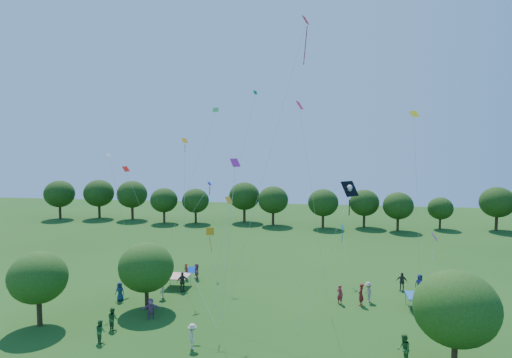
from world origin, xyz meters
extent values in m
cylinder|color=#422B19|center=(-15.99, 12.72, 0.92)|extent=(0.38, 0.38, 1.84)
ellipsoid|color=#275016|center=(-15.99, 12.72, 3.64)|extent=(4.22, 4.22, 3.80)
cylinder|color=#422B19|center=(-9.52, 17.25, 0.77)|extent=(0.32, 0.32, 1.54)
ellipsoid|color=#275016|center=(-9.52, 17.25, 3.43)|extent=(4.44, 4.44, 4.00)
cylinder|color=#422B19|center=(12.47, 10.54, 0.86)|extent=(0.35, 0.35, 1.71)
ellipsoid|color=#275016|center=(12.47, 10.54, 3.82)|extent=(4.97, 4.97, 4.47)
cylinder|color=#422B19|center=(-41.12, 55.27, 1.08)|extent=(0.44, 0.44, 2.15)
ellipsoid|color=#1F3E11|center=(-41.12, 55.27, 4.35)|extent=(5.17, 5.17, 4.65)
cylinder|color=#422B19|center=(-34.66, 56.91, 1.09)|extent=(0.45, 0.45, 2.17)
ellipsoid|color=#1F3E11|center=(-34.66, 56.91, 4.39)|extent=(5.22, 5.22, 4.70)
cylinder|color=#422B19|center=(-28.36, 56.56, 1.08)|extent=(0.44, 0.44, 2.15)
ellipsoid|color=#1F3E11|center=(-28.36, 56.56, 4.35)|extent=(5.17, 5.17, 4.65)
cylinder|color=#422B19|center=(-21.78, 54.28, 0.93)|extent=(0.38, 0.38, 1.87)
ellipsoid|color=#1F3E11|center=(-21.78, 54.28, 3.77)|extent=(4.48, 4.48, 4.03)
cylinder|color=#422B19|center=(-16.56, 54.89, 0.92)|extent=(0.38, 0.38, 1.84)
ellipsoid|color=#1F3E11|center=(-16.56, 54.89, 3.72)|extent=(4.42, 4.42, 3.98)
cylinder|color=#422B19|center=(-8.83, 57.29, 1.07)|extent=(0.44, 0.44, 2.14)
ellipsoid|color=#1F3E11|center=(-8.83, 57.29, 4.33)|extent=(5.14, 5.14, 4.63)
cylinder|color=#422B19|center=(-3.73, 55.12, 1.01)|extent=(0.42, 0.42, 2.03)
ellipsoid|color=#1F3E11|center=(-3.73, 55.12, 4.09)|extent=(4.86, 4.86, 4.37)
cylinder|color=#422B19|center=(4.25, 54.00, 0.98)|extent=(0.40, 0.40, 1.96)
ellipsoid|color=#1F3E11|center=(4.25, 54.00, 3.96)|extent=(4.71, 4.71, 4.24)
cylinder|color=#422B19|center=(10.62, 55.53, 0.96)|extent=(0.39, 0.39, 1.91)
ellipsoid|color=#1F3E11|center=(10.62, 55.53, 3.87)|extent=(4.59, 4.59, 4.13)
cylinder|color=#422B19|center=(15.42, 53.36, 0.94)|extent=(0.39, 0.39, 1.89)
ellipsoid|color=#1F3E11|center=(15.42, 53.36, 3.82)|extent=(4.54, 4.54, 4.08)
cylinder|color=#422B19|center=(22.08, 55.90, 0.79)|extent=(0.33, 0.33, 1.58)
ellipsoid|color=#1F3E11|center=(22.08, 55.90, 3.20)|extent=(3.80, 3.80, 3.42)
cylinder|color=#422B19|center=(30.27, 56.13, 1.07)|extent=(0.44, 0.44, 2.13)
ellipsoid|color=#1F3E11|center=(30.27, 56.13, 4.31)|extent=(5.12, 5.12, 4.61)
cube|color=red|center=(-8.86, 22.78, 1.05)|extent=(2.20, 2.20, 0.08)
cylinder|color=#999999|center=(-9.86, 21.78, 0.55)|extent=(0.05, 0.05, 1.10)
cylinder|color=#999999|center=(-7.86, 21.78, 0.55)|extent=(0.05, 0.05, 1.10)
cylinder|color=#999999|center=(-9.86, 23.78, 0.55)|extent=(0.05, 0.05, 1.10)
cylinder|color=#999999|center=(-7.86, 23.78, 0.55)|extent=(0.05, 0.05, 1.10)
cube|color=#17529A|center=(12.49, 20.66, 1.05)|extent=(2.20, 2.20, 0.08)
cylinder|color=#999999|center=(11.49, 19.66, 0.55)|extent=(0.05, 0.05, 1.10)
cylinder|color=#999999|center=(13.49, 19.66, 0.55)|extent=(0.05, 0.05, 1.10)
cylinder|color=#999999|center=(11.49, 21.66, 0.55)|extent=(0.05, 0.05, 1.10)
cylinder|color=#999999|center=(13.49, 21.66, 0.55)|extent=(0.05, 0.05, 1.10)
imported|color=navy|center=(13.14, 24.48, 0.88)|extent=(0.92, 0.56, 1.76)
imported|color=maroon|center=(7.75, 20.67, 0.92)|extent=(0.64, 0.79, 1.84)
imported|color=#296130|center=(-10.18, 10.86, 0.78)|extent=(0.86, 0.81, 1.56)
imported|color=#A39A82|center=(8.42, 21.64, 0.85)|extent=(0.81, 1.21, 1.70)
imported|color=#3B332F|center=(11.68, 25.04, 0.85)|extent=(1.08, 0.72, 1.69)
imported|color=#9B5A88|center=(-8.38, 15.28, 0.79)|extent=(1.57, 1.05, 1.58)
imported|color=navy|center=(14.96, 19.81, 0.81)|extent=(0.86, 0.56, 1.63)
imported|color=maroon|center=(6.05, 20.78, 0.80)|extent=(0.71, 0.68, 1.60)
imported|color=#2C662B|center=(9.66, 11.00, 0.91)|extent=(0.49, 0.90, 1.82)
imported|color=beige|center=(-3.75, 10.92, 0.83)|extent=(0.85, 1.19, 1.67)
imported|color=#38352D|center=(-7.97, 21.67, 0.90)|extent=(1.15, 0.99, 1.80)
imported|color=#824C68|center=(-7.76, 25.48, 0.79)|extent=(1.16, 1.54, 1.58)
imported|color=navy|center=(-12.49, 18.59, 0.81)|extent=(0.80, 0.43, 1.61)
imported|color=maroon|center=(-8.71, 25.18, 0.80)|extent=(0.71, 0.63, 1.60)
imported|color=#225025|center=(-10.35, 12.95, 0.80)|extent=(0.89, 0.81, 1.61)
imported|color=#C4AD9D|center=(-9.19, 19.78, 0.85)|extent=(0.76, 1.20, 1.70)
imported|color=#3B342F|center=(-13.37, 23.08, 0.85)|extent=(0.60, 1.05, 1.70)
cube|color=black|center=(6.43, 15.31, 10.29)|extent=(1.31, 1.30, 1.02)
cube|color=black|center=(6.43, 15.36, 8.94)|extent=(0.06, 0.27, 1.18)
sphere|color=white|center=(6.43, 15.25, 10.39)|extent=(0.37, 0.37, 0.37)
cylinder|color=white|center=(6.43, 15.25, 10.11)|extent=(0.26, 0.52, 0.34)
cylinder|color=white|center=(6.43, 15.25, 10.11)|extent=(0.26, 0.52, 0.34)
cylinder|color=beige|center=(4.74, 13.46, 5.55)|extent=(3.41, 3.73, 8.50)
cube|color=red|center=(2.99, 20.33, 23.20)|extent=(0.62, 0.87, 0.68)
cube|color=red|center=(2.99, 20.38, 21.21)|extent=(0.35, 0.59, 2.94)
cylinder|color=beige|center=(0.37, 17.39, 12.09)|extent=(5.28, 5.89, 21.58)
cube|color=red|center=(-14.63, 24.94, 10.86)|extent=(0.64, 0.76, 0.51)
cylinder|color=beige|center=(-12.93, 25.35, 5.94)|extent=(3.42, 0.84, 9.29)
cube|color=orange|center=(-3.45, 14.55, 7.10)|extent=(0.61, 0.42, 0.50)
cube|color=orange|center=(-3.45, 14.60, 6.14)|extent=(0.18, 0.26, 1.20)
cylinder|color=beige|center=(-2.85, 12.96, 4.08)|extent=(1.21, 3.19, 5.58)
cube|color=orange|center=(-2.22, 15.29, 9.32)|extent=(0.50, 0.63, 0.48)
cylinder|color=beige|center=(-2.12, 13.34, 5.20)|extent=(0.21, 3.93, 7.80)
cube|color=#198E4A|center=(-2.30, 28.05, 18.37)|extent=(0.42, 0.45, 0.38)
cylinder|color=beige|center=(-3.75, 25.38, 9.75)|extent=(2.93, 5.37, 16.90)
cube|color=#1B12B9|center=(-7.35, 29.21, 9.10)|extent=(0.38, 0.48, 0.35)
cube|color=#1B12B9|center=(-7.35, 29.26, 8.38)|extent=(0.15, 0.21, 0.89)
cylinder|color=beige|center=(-9.44, 27.35, 5.11)|extent=(4.19, 3.75, 7.63)
cube|color=#AD1C8C|center=(-0.50, 9.29, 12.36)|extent=(0.61, 0.65, 0.48)
cylinder|color=beige|center=(-1.22, 10.45, 6.71)|extent=(1.47, 2.34, 10.83)
cube|color=white|center=(-14.06, 20.35, 12.37)|extent=(0.48, 0.53, 0.36)
cylinder|color=beige|center=(-13.05, 20.70, 6.74)|extent=(2.04, 0.72, 10.89)
cube|color=#0B6FAD|center=(6.39, 27.08, 5.31)|extent=(0.41, 0.56, 0.42)
cube|color=#0B6FAD|center=(6.39, 27.13, 4.42)|extent=(0.18, 0.25, 1.13)
cylinder|color=beige|center=(6.59, 25.49, 3.20)|extent=(0.42, 3.20, 3.81)
cube|color=#E40D3D|center=(2.85, 16.08, 16.17)|extent=(0.55, 0.77, 0.59)
cylinder|color=beige|center=(3.93, 17.19, 8.59)|extent=(2.18, 2.24, 14.59)
cube|color=orange|center=(-8.31, 24.01, 13.64)|extent=(0.64, 0.70, 0.44)
cube|color=orange|center=(-8.31, 24.06, 12.93)|extent=(0.10, 0.17, 0.71)
cylinder|color=beige|center=(-8.38, 23.83, 7.35)|extent=(0.15, 0.39, 12.11)
cube|color=gold|center=(11.37, 19.53, 15.69)|extent=(0.77, 0.67, 0.48)
cylinder|color=beige|center=(12.04, 20.78, 8.36)|extent=(1.37, 2.53, 14.12)
cube|color=#198D38|center=(-6.74, 29.69, 16.83)|extent=(0.64, 0.45, 0.48)
cylinder|color=beige|center=(-9.11, 27.63, 8.94)|extent=(4.76, 4.16, 15.28)
cube|color=blue|center=(-4.62, 13.72, 4.45)|extent=(0.56, 0.43, 0.38)
cylinder|color=beige|center=(-3.47, 12.68, 2.77)|extent=(2.32, 2.11, 2.95)
cube|color=#8F1773|center=(12.20, 15.32, 7.08)|extent=(0.52, 0.71, 0.53)
cylinder|color=beige|center=(11.66, 14.02, 4.05)|extent=(1.09, 2.63, 5.52)
camera|label=1|loc=(4.91, -17.01, 13.71)|focal=32.00mm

